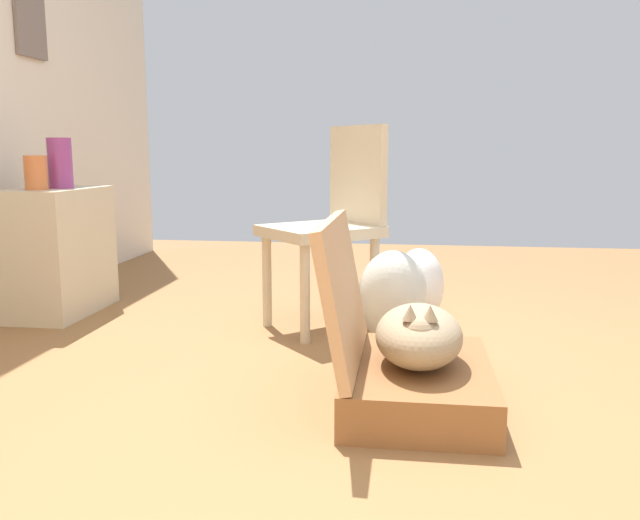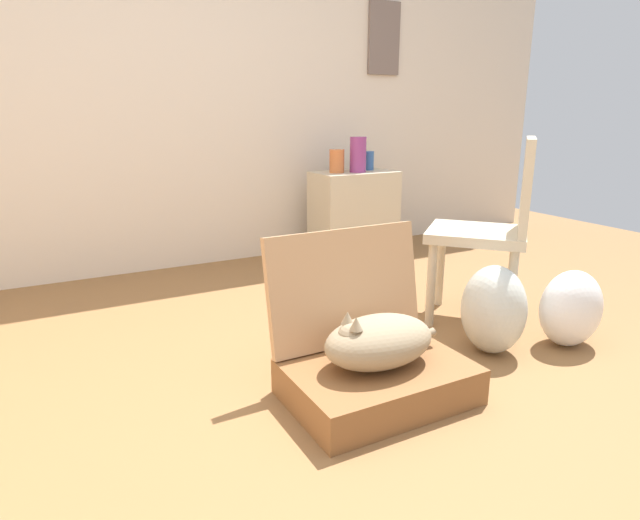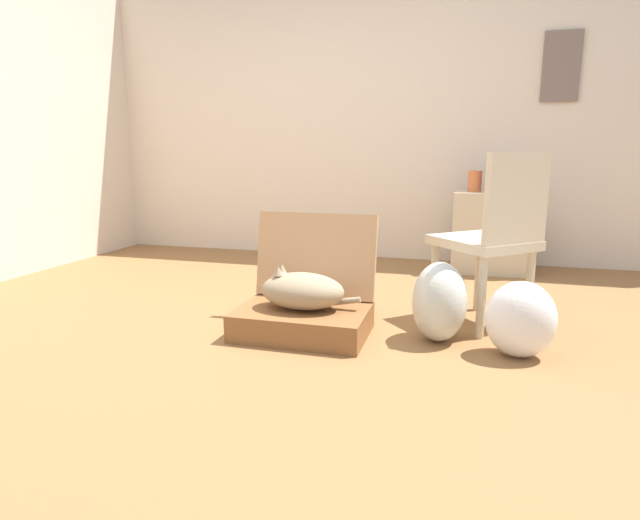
% 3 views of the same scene
% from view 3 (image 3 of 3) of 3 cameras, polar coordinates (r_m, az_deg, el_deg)
% --- Properties ---
extents(ground_plane, '(7.68, 7.68, 0.00)m').
position_cam_3_polar(ground_plane, '(2.72, -4.32, -8.31)').
color(ground_plane, olive).
rests_on(ground_plane, ground).
extents(wall_back, '(6.40, 0.15, 2.60)m').
position_cam_3_polar(wall_back, '(4.76, 5.11, 16.11)').
color(wall_back, beige).
rests_on(wall_back, ground).
extents(suitcase_base, '(0.68, 0.47, 0.14)m').
position_cam_3_polar(suitcase_base, '(2.71, -1.93, -6.84)').
color(suitcase_base, brown).
rests_on(suitcase_base, ground).
extents(suitcase_lid, '(0.68, 0.12, 0.47)m').
position_cam_3_polar(suitcase_lid, '(2.86, -0.48, 0.50)').
color(suitcase_lid, tan).
rests_on(suitcase_lid, suitcase_base).
extents(cat, '(0.52, 0.28, 0.23)m').
position_cam_3_polar(cat, '(2.66, -2.07, -3.40)').
color(cat, '#998466').
rests_on(cat, suitcase_base).
extents(plastic_bag_white, '(0.27, 0.30, 0.41)m').
position_cam_3_polar(plastic_bag_white, '(2.65, 13.13, -4.55)').
color(plastic_bag_white, silver).
rests_on(plastic_bag_white, ground).
extents(plastic_bag_clear, '(0.32, 0.24, 0.36)m').
position_cam_3_polar(plastic_bag_clear, '(2.56, 21.40, -6.18)').
color(plastic_bag_clear, white).
rests_on(plastic_bag_clear, ground).
extents(side_table, '(0.60, 0.35, 0.64)m').
position_cam_3_polar(side_table, '(4.30, 18.51, 2.93)').
color(side_table, beige).
rests_on(side_table, ground).
extents(vase_tall, '(0.11, 0.11, 0.16)m').
position_cam_3_polar(vase_tall, '(4.26, 16.83, 8.39)').
color(vase_tall, '#CC6B38').
rests_on(vase_tall, side_table).
extents(vase_short, '(0.07, 0.07, 0.14)m').
position_cam_3_polar(vase_short, '(4.32, 20.82, 7.99)').
color(vase_short, '#38609E').
rests_on(vase_short, side_table).
extents(vase_round, '(0.12, 0.12, 0.25)m').
position_cam_3_polar(vase_round, '(4.22, 18.93, 8.82)').
color(vase_round, '#8C387A').
rests_on(vase_round, side_table).
extents(chair, '(0.63, 0.63, 0.94)m').
position_cam_3_polar(chair, '(2.87, 18.74, 2.63)').
color(chair, beige).
rests_on(chair, ground).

